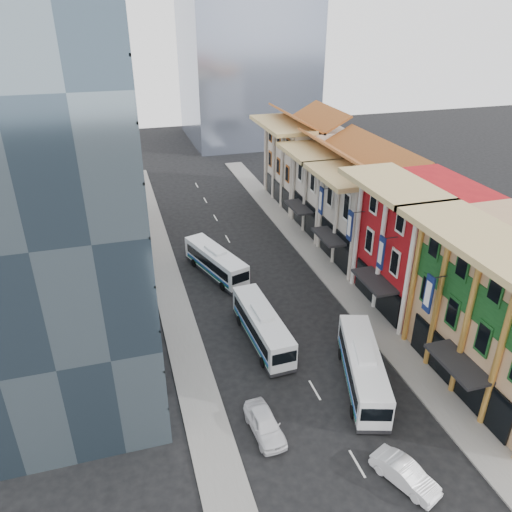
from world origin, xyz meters
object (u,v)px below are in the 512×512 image
object	(u,v)px
bus_left_near	(262,326)
sedan_left	(265,424)
office_tower	(48,175)
sedan_right	(405,474)
bus_right	(363,368)
bus_left_far	(216,261)

from	to	relation	value
bus_left_near	sedan_left	bearing A→B (deg)	-108.98
office_tower	sedan_right	distance (m)	31.15
bus_left_near	bus_right	world-z (taller)	bus_right
office_tower	bus_left_far	xyz separation A→B (m)	(13.73, 8.60, -13.43)
bus_right	sedan_left	bearing A→B (deg)	-146.39
bus_left_near	sedan_left	distance (m)	10.25
bus_left_near	sedan_right	distance (m)	16.53
bus_left_far	bus_right	distance (m)	21.18
bus_right	sedan_left	size ratio (longest dim) A/B	2.27
office_tower	bus_left_near	xyz separation A→B (m)	(15.00, -4.05, -13.41)
office_tower	bus_right	xyz separation A→B (m)	(20.61, -11.43, -13.35)
bus_left_near	bus_left_far	distance (m)	12.71
bus_left_near	sedan_left	size ratio (longest dim) A/B	2.19
bus_left_far	bus_right	xyz separation A→B (m)	(6.88, -20.03, 0.08)
sedan_right	bus_left_far	bearing A→B (deg)	76.79
bus_left_near	bus_left_far	xyz separation A→B (m)	(-1.27, 12.65, -0.02)
bus_left_far	sedan_left	world-z (taller)	bus_left_far
bus_left_near	sedan_right	size ratio (longest dim) A/B	2.29
bus_right	sedan_right	distance (m)	8.79
office_tower	bus_left_far	world-z (taller)	office_tower
office_tower	bus_left_near	distance (m)	20.52
office_tower	sedan_left	distance (m)	23.29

